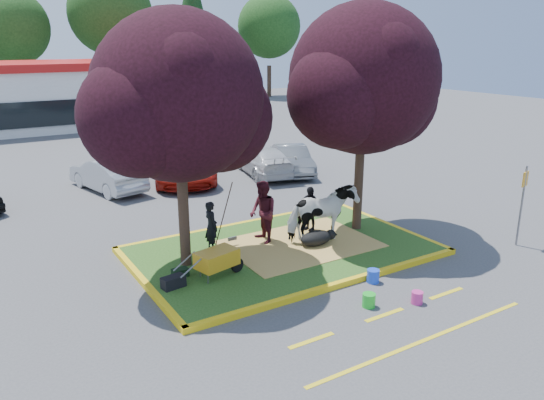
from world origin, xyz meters
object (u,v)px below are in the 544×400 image
wheelbarrow (217,259)px  sign_post (523,197)px  calf (316,238)px  bucket_pink (417,298)px  bucket_blue (373,276)px  car_silver (107,174)px  cow (322,214)px  bucket_green (369,300)px  handler (211,226)px

wheelbarrow → sign_post: sign_post is taller
sign_post → calf: bearing=139.4°
wheelbarrow → bucket_pink: wheelbarrow is taller
calf → bucket_pink: bearing=-108.9°
bucket_blue → car_silver: car_silver is taller
calf → bucket_pink: (0.08, -3.86, -0.22)m
cow → bucket_green: 3.90m
bucket_green → handler: bearing=110.8°
bucket_pink → cow: bearing=86.6°
sign_post → bucket_blue: 5.52m
cow → car_silver: size_ratio=0.49×
handler → bucket_green: handler is taller
wheelbarrow → bucket_pink: size_ratio=6.37×
cow → bucket_pink: size_ratio=6.93×
car_silver → bucket_blue: bearing=92.9°
wheelbarrow → calf: bearing=-6.7°
sign_post → bucket_blue: size_ratio=7.19×
handler → wheelbarrow: handler is taller
calf → bucket_pink: calf is taller
cow → bucket_pink: bearing=-176.0°
bucket_pink → bucket_blue: bearing=94.7°
wheelbarrow → bucket_pink: 4.89m
cow → calf: 0.73m
bucket_pink → car_silver: bearing=104.6°
calf → bucket_blue: calf is taller
handler → car_silver: 8.36m
bucket_green → sign_post: bearing=5.3°
handler → bucket_pink: 5.87m
bucket_pink → car_silver: car_silver is taller
calf → sign_post: 6.12m
handler → bucket_pink: handler is taller
handler → wheelbarrow: 1.79m
cow → bucket_blue: bearing=179.8°
bucket_green → car_silver: bearing=100.6°
handler → sign_post: (8.05, -4.04, 0.62)m
bucket_green → bucket_pink: (1.06, -0.46, -0.02)m
cow → wheelbarrow: 3.75m
calf → bucket_green: size_ratio=3.09×
cow → handler: (-3.06, 1.05, -0.13)m
wheelbarrow → bucket_blue: size_ratio=5.52×
wheelbarrow → car_silver: bearing=76.3°
bucket_blue → car_silver: size_ratio=0.08×
cow → car_silver: (-3.74, 9.38, -0.33)m
handler → bucket_green: 5.00m
bucket_blue → car_silver: (-3.39, 12.04, 0.51)m
wheelbarrow → cow: bearing=-4.7°
bucket_pink → car_silver: (-3.50, 13.42, 0.53)m
wheelbarrow → sign_post: 9.04m
car_silver → cow: bearing=99.0°
bucket_green → bucket_blue: 1.32m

